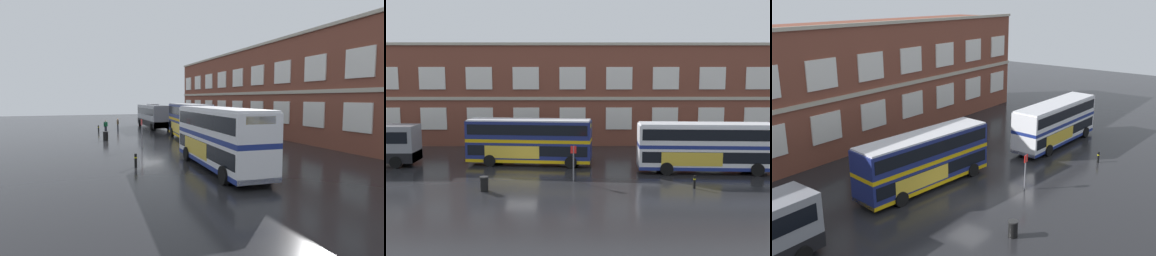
# 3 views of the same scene
# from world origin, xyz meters

# --- Properties ---
(ground_plane) EXTENTS (120.00, 120.00, 0.00)m
(ground_plane) POSITION_xyz_m (0.00, 2.00, 0.00)
(ground_plane) COLOR black
(brick_terminal_building) EXTENTS (56.45, 8.19, 11.43)m
(brick_terminal_building) POSITION_xyz_m (-1.08, 17.98, 5.57)
(brick_terminal_building) COLOR brown
(brick_terminal_building) RESTS_ON ground
(double_decker_near) EXTENTS (11.21, 3.73, 4.07)m
(double_decker_near) POSITION_xyz_m (0.28, 4.22, 2.15)
(double_decker_near) COLOR navy
(double_decker_near) RESTS_ON ground
(double_decker_middle) EXTENTS (11.13, 3.34, 4.07)m
(double_decker_middle) POSITION_xyz_m (15.06, 1.03, 2.15)
(double_decker_middle) COLOR silver
(double_decker_middle) RESTS_ON ground
(touring_coach) EXTENTS (12.00, 2.88, 3.80)m
(touring_coach) POSITION_xyz_m (-15.65, 3.86, 1.91)
(touring_coach) COLOR gray
(touring_coach) RESTS_ON ground
(waiting_passenger) EXTENTS (0.63, 0.25, 1.70)m
(waiting_passenger) POSITION_xyz_m (-13.89, -1.87, 0.93)
(waiting_passenger) COLOR black
(waiting_passenger) RESTS_ON ground
(second_passenger) EXTENTS (0.41, 0.60, 1.70)m
(second_passenger) POSITION_xyz_m (-10.67, -3.92, 0.93)
(second_passenger) COLOR black
(second_passenger) RESTS_ON ground
(bus_stand_flag) EXTENTS (0.44, 0.10, 2.70)m
(bus_stand_flag) POSITION_xyz_m (4.22, -1.96, 1.64)
(bus_stand_flag) COLOR slate
(bus_stand_flag) RESTS_ON ground
(station_litter_bin) EXTENTS (0.60, 0.60, 1.03)m
(station_litter_bin) POSITION_xyz_m (-1.98, -4.74, 0.52)
(station_litter_bin) COLOR black
(station_litter_bin) RESTS_ON ground
(safety_bollard_west) EXTENTS (0.19, 0.19, 0.95)m
(safety_bollard_west) POSITION_xyz_m (-11.58, -4.81, 0.49)
(safety_bollard_west) COLOR black
(safety_bollard_west) RESTS_ON ground
(safety_bollard_east) EXTENTS (0.19, 0.19, 0.95)m
(safety_bollard_east) POSITION_xyz_m (12.82, -4.14, 0.49)
(safety_bollard_east) COLOR black
(safety_bollard_east) RESTS_ON ground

